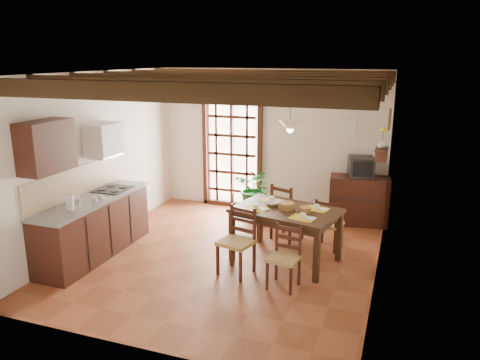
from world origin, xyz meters
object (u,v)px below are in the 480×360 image
at_px(dining_table, 286,216).
at_px(chair_far_right, 328,233).
at_px(kitchen_counter, 94,226).
at_px(chair_near_right, 284,269).
at_px(chair_near_left, 237,253).
at_px(chair_far_left, 286,222).
at_px(pendant_lamp, 290,124).
at_px(sideboard, 359,200).
at_px(crt_tv, 361,167).
at_px(potted_plant, 256,190).

xyz_separation_m(dining_table, chair_far_right, (0.54, 0.67, -0.45)).
height_order(kitchen_counter, chair_far_right, kitchen_counter).
bearing_deg(chair_far_right, kitchen_counter, 35.70).
bearing_deg(chair_near_right, kitchen_counter, -173.57).
relative_size(chair_near_left, chair_far_left, 1.00).
bearing_deg(dining_table, pendant_lamp, 102.99).
relative_size(chair_far_left, pendant_lamp, 1.15).
distance_m(sideboard, pendant_lamp, 2.67).
distance_m(dining_table, pendant_lamp, 1.36).
xyz_separation_m(crt_tv, potted_plant, (-1.89, -0.34, -0.52)).
height_order(chair_near_left, potted_plant, potted_plant).
height_order(chair_near_left, chair_far_right, chair_near_left).
relative_size(chair_far_right, pendant_lamp, 1.00).
height_order(chair_far_left, pendant_lamp, pendant_lamp).
height_order(chair_far_left, potted_plant, potted_plant).
bearing_deg(chair_far_left, dining_table, 124.40).
height_order(chair_far_right, pendant_lamp, pendant_lamp).
bearing_deg(dining_table, sideboard, 79.60).
bearing_deg(potted_plant, chair_far_left, -45.58).
height_order(dining_table, chair_far_left, chair_far_left).
distance_m(potted_plant, pendant_lamp, 2.41).
relative_size(sideboard, potted_plant, 0.49).
distance_m(chair_far_left, potted_plant, 1.20).
distance_m(chair_near_right, chair_far_right, 1.56).
relative_size(sideboard, pendant_lamp, 1.25).
distance_m(crt_tv, pendant_lamp, 2.33).
height_order(chair_near_right, crt_tv, crt_tv).
xyz_separation_m(chair_near_left, chair_near_right, (0.74, -0.17, -0.04)).
distance_m(kitchen_counter, chair_near_left, 2.32).
bearing_deg(sideboard, chair_far_right, -109.84).
height_order(chair_near_right, potted_plant, potted_plant).
relative_size(dining_table, sideboard, 1.60).
xyz_separation_m(sideboard, potted_plant, (-1.89, -0.34, 0.12)).
bearing_deg(dining_table, chair_far_right, 64.00).
bearing_deg(kitchen_counter, chair_far_right, 23.46).
relative_size(chair_far_right, potted_plant, 0.39).
bearing_deg(chair_far_right, chair_far_left, -0.63).
xyz_separation_m(dining_table, pendant_lamp, (0.00, 0.10, 1.36)).
xyz_separation_m(potted_plant, pendant_lamp, (1.02, -1.58, 1.51)).
height_order(dining_table, pendant_lamp, pendant_lamp).
xyz_separation_m(dining_table, chair_near_left, (-0.54, -0.67, -0.41)).
bearing_deg(sideboard, chair_near_right, -109.48).
bearing_deg(chair_near_right, chair_far_left, 110.21).
xyz_separation_m(chair_near_right, potted_plant, (-1.21, 2.52, 0.30)).
height_order(dining_table, crt_tv, crt_tv).
bearing_deg(kitchen_counter, potted_plant, 53.44).
distance_m(chair_near_right, pendant_lamp, 2.05).
height_order(chair_far_left, sideboard, chair_far_left).
bearing_deg(chair_far_right, chair_near_left, 63.22).
bearing_deg(potted_plant, sideboard, 10.28).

